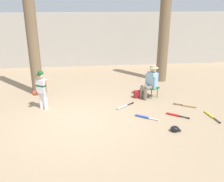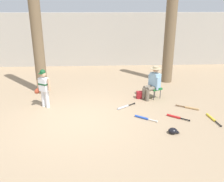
{
  "view_description": "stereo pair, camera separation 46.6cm",
  "coord_description": "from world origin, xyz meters",
  "px_view_note": "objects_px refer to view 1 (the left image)",
  "views": [
    {
      "loc": [
        0.19,
        -6.59,
        3.35
      ],
      "look_at": [
        1.01,
        0.44,
        0.75
      ],
      "focal_mm": 39.26,
      "sensor_mm": 36.0,
      "label": 1
    },
    {
      "loc": [
        0.65,
        -6.63,
        3.35
      ],
      "look_at": [
        1.01,
        0.44,
        0.75
      ],
      "focal_mm": 39.26,
      "sensor_mm": 36.0,
      "label": 2
    }
  ],
  "objects_px": {
    "young_ballplayer": "(41,88)",
    "tree_behind_spectator": "(163,39)",
    "folding_stool": "(152,88)",
    "bat_yellow_trainer": "(210,115)",
    "tree_near_player": "(32,30)",
    "bat_blue_youth": "(144,117)",
    "bat_wood_tan": "(188,106)",
    "seated_spectator": "(150,81)",
    "handbag_beside_stool": "(139,94)",
    "batting_helmet_black": "(175,129)",
    "bat_aluminum_silver": "(123,106)",
    "bat_red_barrel": "(175,115)"
  },
  "relations": [
    {
      "from": "young_ballplayer",
      "to": "tree_behind_spectator",
      "type": "bearing_deg",
      "value": 28.32
    },
    {
      "from": "folding_stool",
      "to": "bat_yellow_trainer",
      "type": "distance_m",
      "value": 2.3
    },
    {
      "from": "tree_behind_spectator",
      "to": "tree_near_player",
      "type": "bearing_deg",
      "value": -167.82
    },
    {
      "from": "bat_blue_youth",
      "to": "bat_wood_tan",
      "type": "bearing_deg",
      "value": 21.55
    },
    {
      "from": "bat_wood_tan",
      "to": "bat_yellow_trainer",
      "type": "bearing_deg",
      "value": -63.71
    },
    {
      "from": "tree_near_player",
      "to": "tree_behind_spectator",
      "type": "bearing_deg",
      "value": 12.18
    },
    {
      "from": "tree_near_player",
      "to": "tree_behind_spectator",
      "type": "relative_size",
      "value": 1.26
    },
    {
      "from": "bat_blue_youth",
      "to": "seated_spectator",
      "type": "bearing_deg",
      "value": 69.75
    },
    {
      "from": "young_ballplayer",
      "to": "handbag_beside_stool",
      "type": "relative_size",
      "value": 3.84
    },
    {
      "from": "handbag_beside_stool",
      "to": "young_ballplayer",
      "type": "bearing_deg",
      "value": -169.4
    },
    {
      "from": "tree_near_player",
      "to": "handbag_beside_stool",
      "type": "xyz_separation_m",
      "value": [
        3.75,
        -0.84,
        -2.28
      ]
    },
    {
      "from": "tree_behind_spectator",
      "to": "batting_helmet_black",
      "type": "height_order",
      "value": "tree_behind_spectator"
    },
    {
      "from": "young_ballplayer",
      "to": "tree_near_player",
      "type": "bearing_deg",
      "value": 105.18
    },
    {
      "from": "tree_behind_spectator",
      "to": "young_ballplayer",
      "type": "xyz_separation_m",
      "value": [
        -4.8,
        -2.59,
        -1.09
      ]
    },
    {
      "from": "young_ballplayer",
      "to": "handbag_beside_stool",
      "type": "bearing_deg",
      "value": 10.6
    },
    {
      "from": "tree_near_player",
      "to": "bat_aluminum_silver",
      "type": "bearing_deg",
      "value": -28.74
    },
    {
      "from": "tree_near_player",
      "to": "folding_stool",
      "type": "distance_m",
      "value": 4.78
    },
    {
      "from": "young_ballplayer",
      "to": "bat_red_barrel",
      "type": "relative_size",
      "value": 2.15
    },
    {
      "from": "seated_spectator",
      "to": "bat_blue_youth",
      "type": "height_order",
      "value": "seated_spectator"
    },
    {
      "from": "bat_red_barrel",
      "to": "batting_helmet_black",
      "type": "xyz_separation_m",
      "value": [
        -0.35,
        -0.92,
        0.04
      ]
    },
    {
      "from": "tree_near_player",
      "to": "batting_helmet_black",
      "type": "xyz_separation_m",
      "value": [
        4.19,
        -3.42,
        -2.34
      ]
    },
    {
      "from": "tree_behind_spectator",
      "to": "bat_red_barrel",
      "type": "distance_m",
      "value": 4.1
    },
    {
      "from": "folding_stool",
      "to": "handbag_beside_stool",
      "type": "distance_m",
      "value": 0.54
    },
    {
      "from": "folding_stool",
      "to": "seated_spectator",
      "type": "height_order",
      "value": "seated_spectator"
    },
    {
      "from": "bat_aluminum_silver",
      "to": "bat_wood_tan",
      "type": "bearing_deg",
      "value": -4.96
    },
    {
      "from": "seated_spectator",
      "to": "bat_blue_youth",
      "type": "bearing_deg",
      "value": -110.25
    },
    {
      "from": "bat_yellow_trainer",
      "to": "bat_blue_youth",
      "type": "relative_size",
      "value": 1.28
    },
    {
      "from": "bat_red_barrel",
      "to": "bat_blue_youth",
      "type": "bearing_deg",
      "value": -178.93
    },
    {
      "from": "tree_behind_spectator",
      "to": "bat_red_barrel",
      "type": "relative_size",
      "value": 7.18
    },
    {
      "from": "tree_near_player",
      "to": "young_ballplayer",
      "type": "bearing_deg",
      "value": -74.82
    },
    {
      "from": "tree_near_player",
      "to": "bat_wood_tan",
      "type": "relative_size",
      "value": 8.08
    },
    {
      "from": "bat_red_barrel",
      "to": "bat_blue_youth",
      "type": "height_order",
      "value": "same"
    },
    {
      "from": "young_ballplayer",
      "to": "batting_helmet_black",
      "type": "height_order",
      "value": "young_ballplayer"
    },
    {
      "from": "young_ballplayer",
      "to": "bat_yellow_trainer",
      "type": "xyz_separation_m",
      "value": [
        5.21,
        -1.19,
        -0.71
      ]
    },
    {
      "from": "batting_helmet_black",
      "to": "young_ballplayer",
      "type": "bearing_deg",
      "value": 152.68
    },
    {
      "from": "batting_helmet_black",
      "to": "bat_blue_youth",
      "type": "bearing_deg",
      "value": 125.51
    },
    {
      "from": "tree_behind_spectator",
      "to": "batting_helmet_black",
      "type": "distance_m",
      "value": 4.98
    },
    {
      "from": "tree_behind_spectator",
      "to": "bat_blue_youth",
      "type": "xyz_separation_m",
      "value": [
        -1.65,
        -3.64,
        -1.8
      ]
    },
    {
      "from": "bat_aluminum_silver",
      "to": "batting_helmet_black",
      "type": "bearing_deg",
      "value": -56.92
    },
    {
      "from": "handbag_beside_stool",
      "to": "bat_yellow_trainer",
      "type": "xyz_separation_m",
      "value": [
        1.86,
        -1.82,
        -0.1
      ]
    },
    {
      "from": "bat_aluminum_silver",
      "to": "batting_helmet_black",
      "type": "distance_m",
      "value": 2.09
    },
    {
      "from": "tree_behind_spectator",
      "to": "young_ballplayer",
      "type": "distance_m",
      "value": 5.56
    },
    {
      "from": "young_ballplayer",
      "to": "folding_stool",
      "type": "height_order",
      "value": "young_ballplayer"
    },
    {
      "from": "folding_stool",
      "to": "bat_wood_tan",
      "type": "distance_m",
      "value": 1.45
    },
    {
      "from": "young_ballplayer",
      "to": "bat_aluminum_silver",
      "type": "distance_m",
      "value": 2.75
    },
    {
      "from": "folding_stool",
      "to": "bat_yellow_trainer",
      "type": "bearing_deg",
      "value": -52.85
    },
    {
      "from": "tree_near_player",
      "to": "bat_aluminum_silver",
      "type": "height_order",
      "value": "tree_near_player"
    },
    {
      "from": "folding_stool",
      "to": "batting_helmet_black",
      "type": "distance_m",
      "value": 2.6
    },
    {
      "from": "tree_behind_spectator",
      "to": "bat_blue_youth",
      "type": "relative_size",
      "value": 6.9
    },
    {
      "from": "handbag_beside_stool",
      "to": "bat_aluminum_silver",
      "type": "relative_size",
      "value": 0.52
    }
  ]
}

